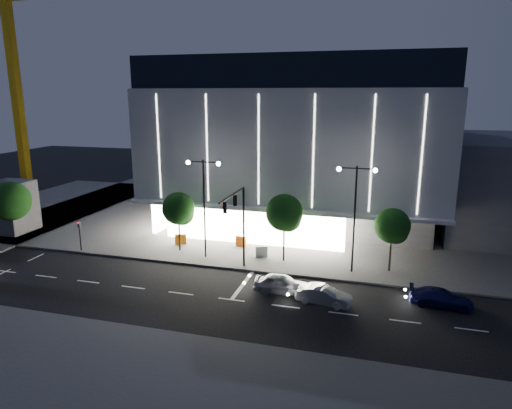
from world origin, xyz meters
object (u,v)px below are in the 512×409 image
at_px(traffic_mast, 238,215).
at_px(street_lamp_west, 204,194).
at_px(street_lamp_east, 355,204).
at_px(ped_signal_far, 80,232).
at_px(car_third, 441,298).
at_px(car_second, 324,295).
at_px(barrier_c, 241,241).
at_px(barrier_d, 262,252).
at_px(tower_crane, 17,52).
at_px(tree_left, 179,210).
at_px(car_lead, 282,284).
at_px(tree_right, 392,228).
at_px(barrier_a, 181,239).
at_px(tree_mid, 285,215).

distance_m(traffic_mast, street_lamp_west, 4.89).
relative_size(street_lamp_west, street_lamp_east, 1.00).
relative_size(ped_signal_far, car_third, 0.70).
bearing_deg(street_lamp_west, car_second, -28.86).
bearing_deg(barrier_c, barrier_d, -25.21).
relative_size(tower_crane, tree_left, 5.59).
bearing_deg(traffic_mast, barrier_c, 105.99).
height_order(street_lamp_east, tower_crane, tower_crane).
bearing_deg(car_lead, barrier_c, 32.93).
xyz_separation_m(traffic_mast, car_third, (15.45, -1.79, -4.41)).
bearing_deg(tree_right, car_third, -57.97).
distance_m(traffic_mast, tree_left, 7.95).
bearing_deg(car_second, traffic_mast, 71.63).
height_order(tower_crane, tree_left, tower_crane).
relative_size(barrier_a, barrier_d, 1.00).
xyz_separation_m(street_lamp_east, barrier_c, (-10.80, 3.62, -5.31)).
height_order(tree_left, barrier_a, tree_left).
height_order(tree_left, car_second, tree_left).
height_order(ped_signal_far, barrier_c, ped_signal_far).
distance_m(barrier_c, barrier_d, 3.55).
distance_m(street_lamp_east, barrier_d, 9.78).
relative_size(tree_mid, car_second, 1.58).
xyz_separation_m(tree_right, car_second, (-4.53, -7.36, -3.24)).
bearing_deg(car_lead, barrier_a, 55.10).
height_order(tree_left, car_third, tree_left).
bearing_deg(car_third, traffic_mast, 86.35).
height_order(car_second, barrier_a, car_second).
distance_m(ped_signal_far, tree_mid, 19.35).
bearing_deg(car_third, barrier_d, 71.40).
bearing_deg(car_second, tower_crane, 67.91).
distance_m(street_lamp_west, street_lamp_east, 13.00).
xyz_separation_m(car_second, barrier_a, (-15.17, 8.99, 0.01)).
bearing_deg(ped_signal_far, car_third, -5.36).
relative_size(tower_crane, car_third, 7.51).
bearing_deg(tower_crane, car_second, -29.83).
height_order(street_lamp_west, car_third, street_lamp_west).
bearing_deg(car_second, tree_right, -23.87).
relative_size(street_lamp_west, tree_mid, 1.46).
height_order(street_lamp_east, tree_mid, street_lamp_east).
relative_size(street_lamp_west, tree_left, 1.57).
bearing_deg(tower_crane, street_lamp_west, -30.12).
xyz_separation_m(traffic_mast, tower_crane, (-41.92, 24.66, 15.48)).
distance_m(ped_signal_far, car_second, 24.02).
height_order(ped_signal_far, car_third, ped_signal_far).
height_order(street_lamp_west, barrier_c, street_lamp_west).
height_order(street_lamp_west, tree_right, street_lamp_west).
bearing_deg(car_second, tree_left, 70.79).
distance_m(street_lamp_west, car_lead, 11.13).
height_order(street_lamp_east, barrier_d, street_lamp_east).
xyz_separation_m(barrier_c, barrier_d, (2.69, -2.31, 0.00)).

